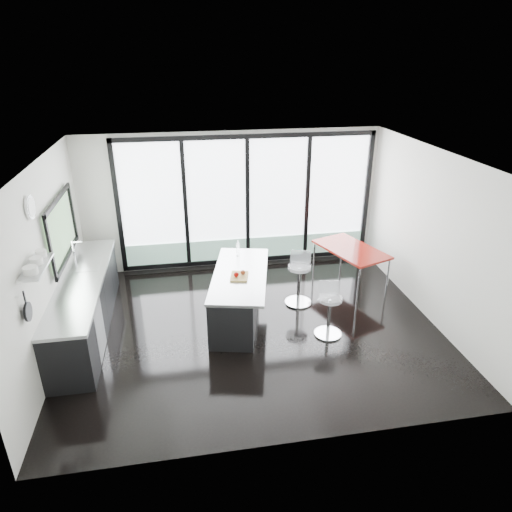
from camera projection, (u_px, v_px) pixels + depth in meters
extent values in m
cube|color=black|center=(253.00, 327.00, 7.58)|extent=(6.00, 5.00, 0.00)
cube|color=white|center=(253.00, 159.00, 6.43)|extent=(6.00, 5.00, 0.00)
cube|color=beige|center=(232.00, 201.00, 9.25)|extent=(6.00, 0.00, 2.80)
cube|color=white|center=(247.00, 201.00, 9.27)|extent=(5.00, 0.02, 2.50)
cube|color=gray|center=(248.00, 248.00, 9.66)|extent=(5.00, 0.02, 0.44)
cube|color=black|center=(185.00, 205.00, 9.03)|extent=(0.08, 0.04, 2.50)
cube|color=black|center=(248.00, 201.00, 9.23)|extent=(0.08, 0.04, 2.50)
cube|color=black|center=(307.00, 198.00, 9.43)|extent=(0.08, 0.04, 2.50)
cube|color=beige|center=(293.00, 344.00, 4.76)|extent=(6.00, 0.00, 2.80)
cube|color=beige|center=(47.00, 264.00, 6.53)|extent=(0.00, 5.00, 2.80)
cube|color=#597C55|center=(60.00, 229.00, 7.26)|extent=(0.02, 1.60, 0.90)
cube|color=#AAADAF|center=(36.00, 267.00, 5.65)|extent=(0.25, 0.80, 0.03)
cylinder|color=white|center=(30.00, 207.00, 5.88)|extent=(0.04, 0.30, 0.30)
cylinder|color=black|center=(28.00, 312.00, 5.44)|extent=(0.03, 0.24, 0.24)
cube|color=beige|center=(433.00, 237.00, 7.48)|extent=(0.00, 5.00, 2.80)
cube|color=black|center=(86.00, 306.00, 7.34)|extent=(0.65, 3.20, 0.87)
cube|color=#AAADAF|center=(81.00, 281.00, 7.15)|extent=(0.69, 3.24, 0.05)
cube|color=#AAADAF|center=(86.00, 267.00, 7.60)|extent=(0.45, 0.48, 0.06)
cylinder|color=silver|center=(74.00, 254.00, 7.48)|extent=(0.02, 0.02, 0.44)
cube|color=#AAADAF|center=(100.00, 331.00, 6.73)|extent=(0.03, 0.60, 0.80)
cube|color=black|center=(236.00, 297.00, 7.70)|extent=(1.11, 2.11, 0.80)
cube|color=#AAADAF|center=(240.00, 275.00, 7.52)|extent=(1.30, 2.21, 0.05)
cube|color=#A98B48|center=(239.00, 276.00, 7.38)|extent=(0.35, 0.42, 0.03)
sphere|color=#7C0300|center=(236.00, 275.00, 7.32)|extent=(0.10, 0.10, 0.08)
sphere|color=#5F240F|center=(243.00, 272.00, 7.40)|extent=(0.09, 0.09, 0.08)
cylinder|color=silver|center=(238.00, 249.00, 8.08)|extent=(0.08, 0.08, 0.26)
cylinder|color=silver|center=(329.00, 316.00, 7.23)|extent=(0.51, 0.51, 0.69)
cylinder|color=silver|center=(299.00, 285.00, 8.13)|extent=(0.61, 0.61, 0.75)
cube|color=maroon|center=(349.00, 266.00, 8.80)|extent=(1.25, 1.62, 0.76)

